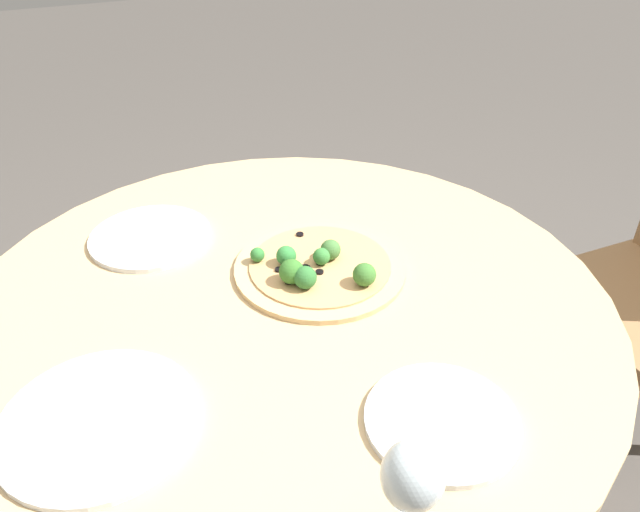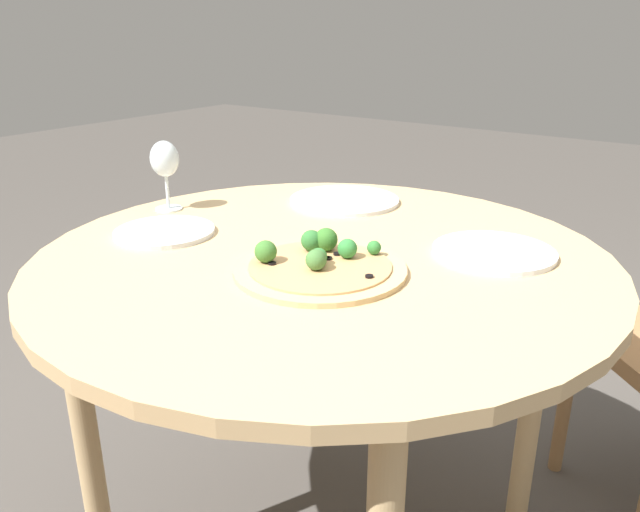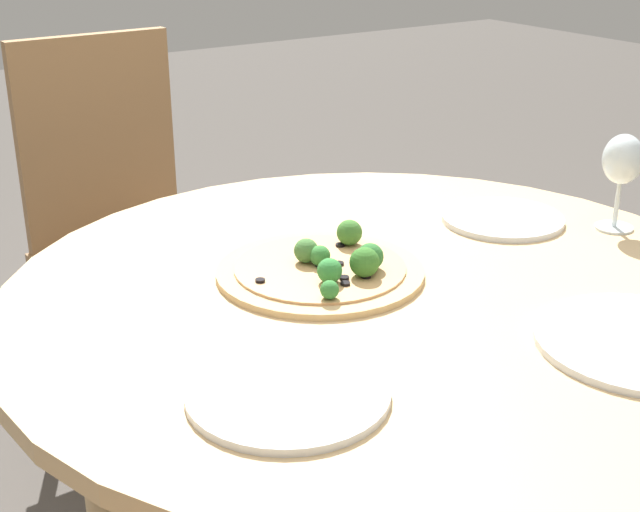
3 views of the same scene
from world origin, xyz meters
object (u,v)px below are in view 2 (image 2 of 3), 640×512
at_px(pizza, 319,264).
at_px(plate_near, 344,200).
at_px(plate_side, 165,232).
at_px(plate_far, 494,252).
at_px(wine_glass, 165,161).

bearing_deg(pizza, plate_near, -152.50).
bearing_deg(plate_near, plate_side, -22.23).
distance_m(pizza, plate_side, 0.38).
bearing_deg(plate_far, plate_near, -108.10).
height_order(pizza, plate_side, pizza).
height_order(plate_near, plate_side, same).
distance_m(wine_glass, plate_side, 0.21).
relative_size(wine_glass, plate_far, 0.70).
bearing_deg(plate_side, plate_near, 157.77).
relative_size(plate_near, plate_far, 1.15).
bearing_deg(plate_side, pizza, 93.25).
height_order(wine_glass, plate_far, wine_glass).
xyz_separation_m(plate_near, plate_far, (0.14, 0.43, 0.00)).
xyz_separation_m(pizza, plate_far, (-0.26, 0.22, -0.01)).
height_order(pizza, wine_glass, wine_glass).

